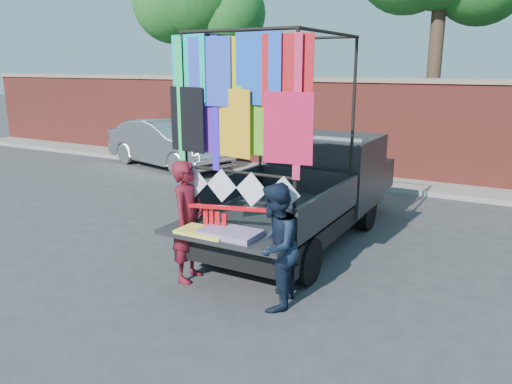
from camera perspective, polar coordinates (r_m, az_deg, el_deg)
The scene contains 8 objects.
ground at distance 7.40m, azimuth -1.59°, elevation -8.91°, with size 90.00×90.00×0.00m, color #38383A.
brick_wall at distance 13.39m, azimuth 14.00°, elevation 7.04°, with size 30.00×0.45×2.61m.
curb at distance 12.94m, azimuth 12.83°, elevation 1.18°, with size 30.00×1.20×0.12m, color gray.
pickup_truck at distance 8.85m, azimuth 6.65°, elevation 0.69°, with size 2.12×5.31×3.34m.
sedan at distance 14.93m, azimuth -10.01°, elevation 5.52°, with size 1.48×4.24×1.40m, color #B0B2B7.
woman at distance 6.89m, azimuth -7.78°, elevation -3.34°, with size 0.61×0.40×1.68m, color maroon.
man at distance 6.06m, azimuth 2.14°, elevation -6.28°, with size 0.76×0.59×1.57m, color #141F33.
streamer_bundle at distance 6.45m, azimuth -4.09°, elevation -3.50°, with size 1.03×0.34×0.72m.
Camera 1 is at (3.50, -5.83, 2.91)m, focal length 35.00 mm.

